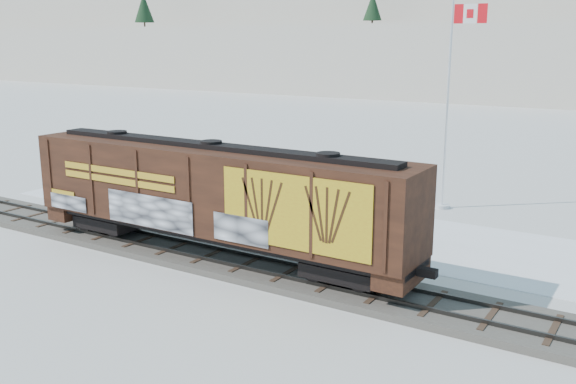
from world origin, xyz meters
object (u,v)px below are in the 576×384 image
Objects in this scene: hopper_railcar at (213,193)px; car_dark at (375,220)px; flagpole at (448,135)px; car_white at (292,207)px; car_silver at (257,200)px.

hopper_railcar is 3.64× the size of car_dark.
flagpole reaches higher than hopper_railcar.
car_silver is at bearing 71.38° from car_white.
hopper_railcar is 3.83× the size of car_white.
car_silver is at bearing 108.63° from car_dark.
flagpole reaches higher than car_dark.
flagpole is 11.22m from car_silver.
flagpole is 7.75m from car_dark.
hopper_railcar is at bearing 171.98° from car_dark.
hopper_railcar is 8.65m from car_silver.
hopper_railcar is at bearing -110.95° from flagpole.
car_dark is (4.21, 7.27, -2.30)m from hopper_railcar.
hopper_railcar is at bearing -175.82° from car_silver.
car_white is (-0.40, 7.08, -2.24)m from hopper_railcar.
car_silver is 0.81× the size of car_white.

